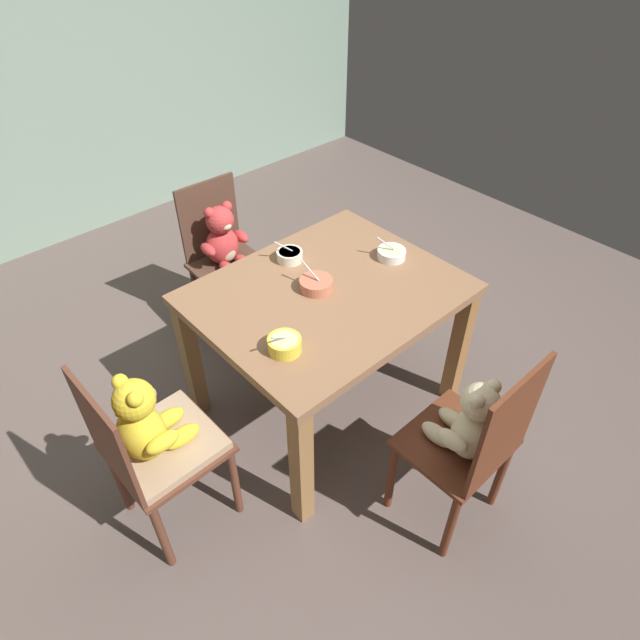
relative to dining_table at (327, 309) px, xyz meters
name	(u,v)px	position (x,y,z in m)	size (l,w,h in m)	color
ground_plane	(326,402)	(0.00, 0.00, -0.66)	(5.20, 5.20, 0.04)	brown
wall_rear	(58,35)	(0.00, 2.56, 0.72)	(5.20, 0.08, 2.72)	gray
dining_table	(327,309)	(0.00, 0.00, 0.00)	(1.16, 0.94, 0.75)	brown
teddy_chair_near_left	(150,436)	(-0.96, -0.04, -0.07)	(0.42, 0.42, 0.92)	brown
teddy_chair_far_center	(224,248)	(0.00, 0.86, -0.07)	(0.41, 0.42, 0.91)	#4A3124
teddy_chair_near_front	(471,433)	(-0.04, -0.85, -0.07)	(0.42, 0.38, 0.96)	#592B18
porridge_bowl_white_near_right	(391,253)	(0.41, -0.02, 0.14)	(0.14, 0.14, 0.11)	white
porridge_bowl_terracotta_center	(316,284)	(-0.03, 0.04, 0.14)	(0.15, 0.16, 0.13)	#BC6C50
porridge_bowl_cream_far_center	(290,255)	(0.03, 0.30, 0.14)	(0.13, 0.13, 0.11)	beige
porridge_bowl_yellow_near_left	(284,344)	(-0.39, -0.17, 0.15)	(0.14, 0.14, 0.13)	yellow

